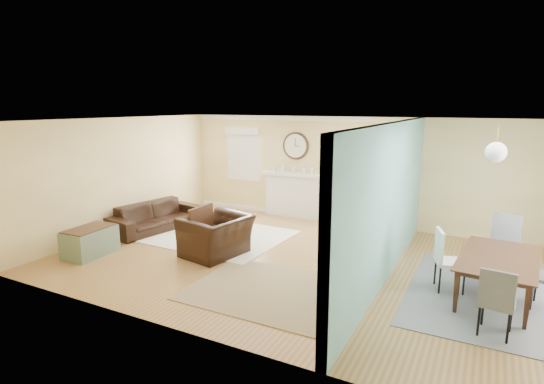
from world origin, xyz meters
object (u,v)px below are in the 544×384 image
object	(u,v)px
sofa	(156,216)
dining_table	(499,278)
green_chair	(355,219)
credenza	(381,231)
eames_chair	(216,236)

from	to	relation	value
sofa	dining_table	distance (m)	7.12
sofa	dining_table	world-z (taller)	dining_table
green_chair	credenza	bearing A→B (deg)	133.29
sofa	dining_table	size ratio (longest dim) A/B	1.17
credenza	dining_table	world-z (taller)	credenza
green_chair	dining_table	xyz separation A→B (m)	(2.88, -2.23, -0.01)
credenza	dining_table	distance (m)	2.50
dining_table	eames_chair	bearing A→B (deg)	99.98
dining_table	credenza	bearing A→B (deg)	61.96
sofa	eames_chair	bearing A→B (deg)	-99.73
eames_chair	green_chair	size ratio (longest dim) A/B	1.64
credenza	dining_table	size ratio (longest dim) A/B	0.87
green_chair	credenza	xyz separation A→B (m)	(0.79, -0.86, 0.07)
green_chair	dining_table	distance (m)	3.64
sofa	green_chair	bearing A→B (deg)	-56.97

